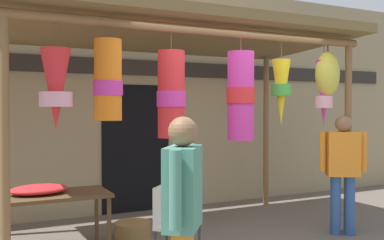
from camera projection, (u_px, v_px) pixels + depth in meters
The scene contains 8 objects.
shop_facade at pixel (156, 96), 7.26m from camera, with size 10.85×0.29×3.66m.
market_stall_canopy at pixel (183, 51), 5.52m from camera, with size 4.68×2.33×2.72m.
display_table at pixel (42, 201), 4.91m from camera, with size 1.46×0.66×0.67m.
flower_heap_on_table at pixel (40, 189), 4.92m from camera, with size 0.63×0.44×0.11m.
folding_chair at pixel (171, 219), 4.52m from camera, with size 0.56×0.56×0.84m.
wicker_basket_by_table at pixel (133, 230), 5.60m from camera, with size 0.46×0.46×0.19m, color olive.
vendor_in_orange at pixel (183, 208), 3.15m from camera, with size 0.41×0.50×1.57m.
customer_foreground at pixel (343, 165), 5.70m from camera, with size 0.52×0.40×1.54m.
Camera 1 is at (-2.69, -4.37, 1.62)m, focal length 41.56 mm.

